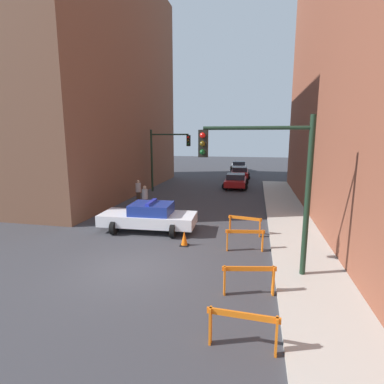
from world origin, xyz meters
name	(u,v)px	position (x,y,z in m)	size (l,w,h in m)	color
ground_plane	(131,269)	(0.00, 0.00, 0.00)	(120.00, 120.00, 0.00)	#38383D
sidewalk_right	(315,285)	(6.20, 0.00, 0.06)	(2.40, 44.00, 0.12)	#B2ADA3
building_corner_left	(60,83)	(-12.00, 14.00, 9.04)	(14.00, 20.00, 18.07)	brown
traffic_light_near	(271,172)	(4.73, 0.59, 3.53)	(3.64, 0.35, 5.20)	black
traffic_light_far	(164,152)	(-3.30, 14.82, 3.40)	(3.44, 0.35, 5.20)	black
police_car	(149,217)	(-0.86, 4.31, 0.72)	(4.78, 2.50, 1.52)	white
parked_car_near	(236,180)	(2.51, 17.96, 0.67)	(2.29, 4.31, 1.31)	maroon
parked_car_mid	(240,172)	(2.54, 24.20, 0.67)	(2.39, 4.37, 1.31)	maroon
parked_car_far	(239,166)	(1.99, 31.62, 0.67)	(2.52, 4.44, 1.31)	silver
pedestrian_crossing	(145,198)	(-2.42, 7.87, 0.86)	(0.38, 0.38, 1.66)	#382D23
pedestrian_corner	(138,191)	(-3.73, 10.03, 0.86)	(0.45, 0.45, 1.66)	#382D23
barrier_front	(243,324)	(4.09, -3.33, 0.62)	(1.60, 0.24, 0.90)	orange
barrier_mid	(249,275)	(4.17, -0.93, 0.62)	(1.58, 0.45, 0.90)	orange
barrier_back	(245,237)	(3.92, 2.56, 0.62)	(1.59, 0.40, 0.90)	orange
barrier_corner	(245,223)	(3.83, 4.62, 0.62)	(1.58, 0.45, 0.90)	orange
traffic_cone	(184,238)	(1.34, 2.65, 0.32)	(0.36, 0.36, 0.66)	black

